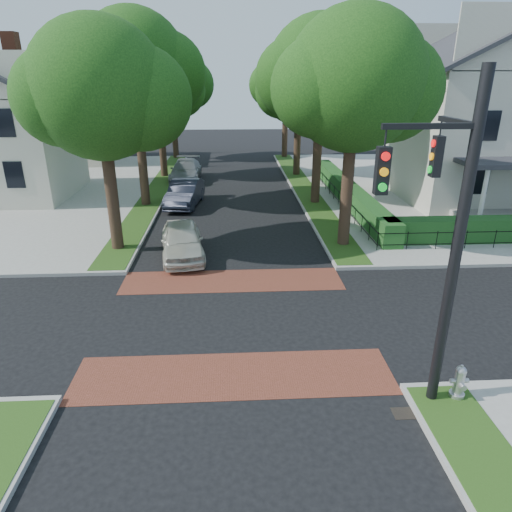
# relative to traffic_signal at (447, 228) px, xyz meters

# --- Properties ---
(ground) EXTENTS (120.00, 120.00, 0.00)m
(ground) POSITION_rel_traffic_signal_xyz_m (-4.89, 4.41, -4.71)
(ground) COLOR black
(ground) RESTS_ON ground
(sidewalk_ne) EXTENTS (30.00, 30.00, 0.15)m
(sidewalk_ne) POSITION_rel_traffic_signal_xyz_m (14.61, 23.41, -4.63)
(sidewalk_ne) COLOR gray
(sidewalk_ne) RESTS_ON ground
(crosswalk_far) EXTENTS (9.00, 2.20, 0.01)m
(crosswalk_far) POSITION_rel_traffic_signal_xyz_m (-4.89, 7.61, -4.70)
(crosswalk_far) COLOR brown
(crosswalk_far) RESTS_ON ground
(crosswalk_near) EXTENTS (9.00, 2.20, 0.01)m
(crosswalk_near) POSITION_rel_traffic_signal_xyz_m (-4.89, 1.21, -4.70)
(crosswalk_near) COLOR brown
(crosswalk_near) RESTS_ON ground
(storm_drain) EXTENTS (0.65, 0.45, 0.01)m
(storm_drain) POSITION_rel_traffic_signal_xyz_m (-0.59, -0.59, -4.70)
(storm_drain) COLOR black
(storm_drain) RESTS_ON ground
(grass_strip_ne) EXTENTS (1.60, 29.80, 0.02)m
(grass_strip_ne) POSITION_rel_traffic_signal_xyz_m (0.51, 23.51, -4.55)
(grass_strip_ne) COLOR #234012
(grass_strip_ne) RESTS_ON sidewalk_ne
(grass_strip_nw) EXTENTS (1.60, 29.80, 0.02)m
(grass_strip_nw) POSITION_rel_traffic_signal_xyz_m (-10.29, 23.51, -4.55)
(grass_strip_nw) COLOR #234012
(grass_strip_nw) RESTS_ON sidewalk_nw
(tree_right_near) EXTENTS (7.75, 6.67, 10.66)m
(tree_right_near) POSITION_rel_traffic_signal_xyz_m (0.72, 11.65, 2.92)
(tree_right_near) COLOR black
(tree_right_near) RESTS_ON sidewalk_ne
(tree_right_mid) EXTENTS (8.25, 7.09, 11.22)m
(tree_right_mid) POSITION_rel_traffic_signal_xyz_m (0.72, 19.66, 3.28)
(tree_right_mid) COLOR black
(tree_right_mid) RESTS_ON sidewalk_ne
(tree_right_far) EXTENTS (7.25, 6.23, 9.74)m
(tree_right_far) POSITION_rel_traffic_signal_xyz_m (0.71, 28.64, 2.20)
(tree_right_far) COLOR black
(tree_right_far) RESTS_ON sidewalk_ne
(tree_right_back) EXTENTS (7.50, 6.45, 10.20)m
(tree_right_back) POSITION_rel_traffic_signal_xyz_m (0.72, 37.64, 2.56)
(tree_right_back) COLOR black
(tree_right_back) RESTS_ON sidewalk_ne
(tree_left_near) EXTENTS (7.50, 6.45, 10.20)m
(tree_left_near) POSITION_rel_traffic_signal_xyz_m (-10.28, 11.64, 2.56)
(tree_left_near) COLOR black
(tree_left_near) RESTS_ON sidewalk_nw
(tree_left_mid) EXTENTS (8.00, 6.88, 11.48)m
(tree_left_mid) POSITION_rel_traffic_signal_xyz_m (-10.28, 19.66, 3.64)
(tree_left_mid) COLOR black
(tree_left_mid) RESTS_ON sidewalk_nw
(tree_left_far) EXTENTS (7.00, 6.02, 9.86)m
(tree_left_far) POSITION_rel_traffic_signal_xyz_m (-10.29, 28.63, 2.41)
(tree_left_far) COLOR black
(tree_left_far) RESTS_ON sidewalk_nw
(tree_left_back) EXTENTS (7.75, 6.66, 10.44)m
(tree_left_back) POSITION_rel_traffic_signal_xyz_m (-10.28, 37.65, 2.70)
(tree_left_back) COLOR black
(tree_left_back) RESTS_ON sidewalk_nw
(hedge_main_road) EXTENTS (1.00, 18.00, 1.20)m
(hedge_main_road) POSITION_rel_traffic_signal_xyz_m (2.81, 19.41, -3.96)
(hedge_main_road) COLOR #19491C
(hedge_main_road) RESTS_ON sidewalk_ne
(fence_main_road) EXTENTS (0.06, 18.00, 0.90)m
(fence_main_road) POSITION_rel_traffic_signal_xyz_m (2.01, 19.41, -4.11)
(fence_main_road) COLOR black
(fence_main_road) RESTS_ON sidewalk_ne
(house_victorian) EXTENTS (13.00, 13.05, 12.48)m
(house_victorian) POSITION_rel_traffic_signal_xyz_m (12.62, 20.33, 1.31)
(house_victorian) COLOR beige
(house_victorian) RESTS_ON sidewalk_ne
(house_left_far) EXTENTS (10.00, 9.00, 10.14)m
(house_left_far) POSITION_rel_traffic_signal_xyz_m (-20.38, 36.41, 0.33)
(house_left_far) COLOR beige
(house_left_far) RESTS_ON sidewalk_nw
(traffic_signal) EXTENTS (2.17, 2.00, 8.00)m
(traffic_signal) POSITION_rel_traffic_signal_xyz_m (0.00, 0.00, 0.00)
(traffic_signal) COLOR black
(traffic_signal) RESTS_ON sidewalk_se
(parked_car_front) EXTENTS (2.51, 4.88, 1.59)m
(parked_car_front) POSITION_rel_traffic_signal_xyz_m (-7.19, 10.46, -3.91)
(parked_car_front) COLOR beige
(parked_car_front) RESTS_ON ground
(parked_car_middle) EXTENTS (2.34, 5.15, 1.64)m
(parked_car_middle) POSITION_rel_traffic_signal_xyz_m (-7.88, 19.51, -3.89)
(parked_car_middle) COLOR #202330
(parked_car_middle) RESTS_ON ground
(parked_car_rear) EXTENTS (2.32, 5.64, 1.63)m
(parked_car_rear) POSITION_rel_traffic_signal_xyz_m (-8.49, 27.12, -3.89)
(parked_car_rear) COLOR gray
(parked_car_rear) RESTS_ON ground
(fire_hydrant) EXTENTS (0.48, 0.47, 0.95)m
(fire_hydrant) POSITION_rel_traffic_signal_xyz_m (0.88, -0.19, -4.10)
(fire_hydrant) COLOR #AEAEB0
(fire_hydrant) RESTS_ON sidewalk_se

